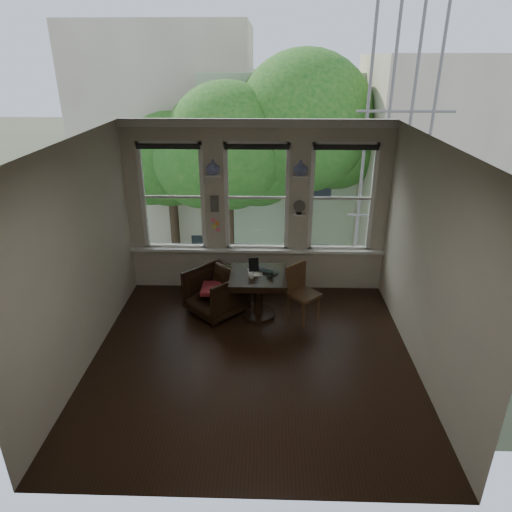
{
  "coord_description": "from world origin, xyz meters",
  "views": [
    {
      "loc": [
        0.21,
        -5.33,
        3.9
      ],
      "look_at": [
        0.03,
        0.9,
        1.18
      ],
      "focal_mm": 32.0,
      "sensor_mm": 36.0,
      "label": 1
    }
  ],
  "objects_px": {
    "armchair_left": "(216,293)",
    "mug": "(252,276)",
    "laptop": "(266,273)",
    "side_chair_right": "(304,294)",
    "table": "(258,295)"
  },
  "relations": [
    {
      "from": "mug",
      "to": "table",
      "type": "bearing_deg",
      "value": 54.48
    },
    {
      "from": "laptop",
      "to": "side_chair_right",
      "type": "bearing_deg",
      "value": 14.03
    },
    {
      "from": "table",
      "to": "laptop",
      "type": "distance_m",
      "value": 0.41
    },
    {
      "from": "armchair_left",
      "to": "mug",
      "type": "xyz_separation_m",
      "value": [
        0.6,
        -0.21,
        0.42
      ]
    },
    {
      "from": "armchair_left",
      "to": "mug",
      "type": "height_order",
      "value": "mug"
    },
    {
      "from": "armchair_left",
      "to": "mug",
      "type": "relative_size",
      "value": 8.69
    },
    {
      "from": "side_chair_right",
      "to": "laptop",
      "type": "relative_size",
      "value": 2.63
    },
    {
      "from": "side_chair_right",
      "to": "mug",
      "type": "height_order",
      "value": "side_chair_right"
    },
    {
      "from": "side_chair_right",
      "to": "laptop",
      "type": "bearing_deg",
      "value": 125.14
    },
    {
      "from": "armchair_left",
      "to": "mug",
      "type": "bearing_deg",
      "value": 25.19
    },
    {
      "from": "table",
      "to": "armchair_left",
      "type": "xyz_separation_m",
      "value": [
        -0.7,
        0.07,
        0.0
      ]
    },
    {
      "from": "armchair_left",
      "to": "laptop",
      "type": "relative_size",
      "value": 2.37
    },
    {
      "from": "side_chair_right",
      "to": "mug",
      "type": "xyz_separation_m",
      "value": [
        -0.83,
        -0.04,
        0.33
      ]
    },
    {
      "from": "armchair_left",
      "to": "laptop",
      "type": "distance_m",
      "value": 0.9
    },
    {
      "from": "side_chair_right",
      "to": "laptop",
      "type": "height_order",
      "value": "side_chair_right"
    }
  ]
}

